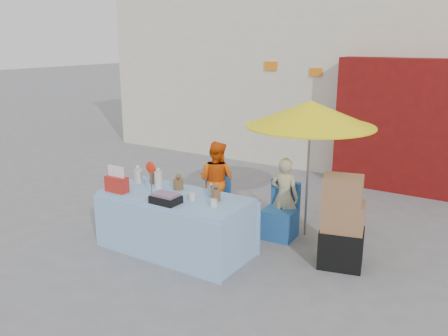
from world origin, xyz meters
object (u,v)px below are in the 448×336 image
Objects in this scene: chair_left at (212,206)px; box_stack at (342,225)px; market_table at (175,222)px; chair_right at (280,221)px; vendor_orange at (216,181)px; vendor_beige at (284,197)px; umbrella at (310,114)px.

box_stack is at bearing -13.45° from chair_left.
market_table is 1.63m from chair_right.
chair_left is 0.64× the size of vendor_orange.
market_table is 1.26m from chair_left.
vendor_beige is at bearing 3.03° from chair_left.
vendor_orange is at bearing 86.54° from chair_left.
chair_right is (1.05, 1.23, -0.18)m from market_table.
chair_right is 0.68× the size of box_stack.
chair_left is 1.31m from vendor_beige.
market_table is 1.04× the size of umbrella.
vendor_orange reaches higher than box_stack.
market_table is 1.78× the size of vendor_beige.
vendor_orange reaches higher than market_table.
chair_left is at bearing 99.12° from market_table.
vendor_orange is 1.06× the size of box_stack.
umbrella is 1.70m from box_stack.
vendor_orange is (-0.20, 1.36, 0.24)m from market_table.
chair_right is at bearing 86.54° from vendor_beige.
chair_left is at bearing 169.64° from box_stack.
umbrella reaches higher than box_stack.
vendor_beige is (0.00, 0.13, 0.36)m from chair_right.
umbrella reaches higher than market_table.
chair_left is 0.69× the size of vendor_beige.
vendor_beige is at bearing -153.43° from umbrella.
chair_right is at bearing -136.63° from umbrella.
market_table is 2.57× the size of chair_right.
box_stack is at bearing 163.42° from vendor_orange.
vendor_orange is at bearing 98.20° from market_table.
umbrella is 1.66× the size of box_stack.
box_stack is (2.16, 0.80, 0.15)m from market_table.
vendor_beige is 1.32m from umbrella.
vendor_beige reaches higher than chair_left.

